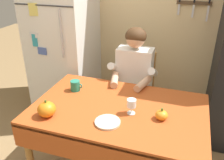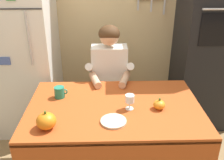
% 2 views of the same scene
% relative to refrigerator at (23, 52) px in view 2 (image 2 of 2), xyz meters
% --- Properties ---
extents(back_wall_assembly, '(3.70, 0.13, 2.60)m').
position_rel_refrigerator_xyz_m(back_wall_assembly, '(1.00, 0.39, 0.40)').
color(back_wall_assembly, '#D1B784').
rests_on(back_wall_assembly, ground).
extents(refrigerator, '(0.68, 0.71, 1.80)m').
position_rel_refrigerator_xyz_m(refrigerator, '(0.00, 0.00, 0.00)').
color(refrigerator, white).
rests_on(refrigerator, ground).
extents(wall_oven, '(0.60, 0.64, 2.10)m').
position_rel_refrigerator_xyz_m(wall_oven, '(2.00, 0.04, 0.15)').
color(wall_oven, black).
rests_on(wall_oven, ground).
extents(dining_table, '(1.40, 0.90, 0.74)m').
position_rel_refrigerator_xyz_m(dining_table, '(0.95, -0.88, -0.24)').
color(dining_table, '#9E6B33').
rests_on(dining_table, ground).
extents(chair_behind_person, '(0.40, 0.40, 0.93)m').
position_rel_refrigerator_xyz_m(chair_behind_person, '(0.92, -0.09, -0.39)').
color(chair_behind_person, '#9E6B33').
rests_on(chair_behind_person, ground).
extents(seated_person, '(0.47, 0.55, 1.25)m').
position_rel_refrigerator_xyz_m(seated_person, '(0.92, -0.28, -0.16)').
color(seated_person, '#38384C').
rests_on(seated_person, ground).
extents(coffee_mug, '(0.11, 0.09, 0.10)m').
position_rel_refrigerator_xyz_m(coffee_mug, '(0.49, -0.71, -0.11)').
color(coffee_mug, '#237F66').
rests_on(coffee_mug, dining_table).
extents(wine_glass, '(0.07, 0.07, 0.12)m').
position_rel_refrigerator_xyz_m(wine_glass, '(1.07, -0.92, -0.07)').
color(wine_glass, white).
rests_on(wine_glass, dining_table).
extents(pumpkin_large, '(0.09, 0.09, 0.10)m').
position_rel_refrigerator_xyz_m(pumpkin_large, '(1.30, -0.92, -0.12)').
color(pumpkin_large, orange).
rests_on(pumpkin_large, dining_table).
extents(pumpkin_medium, '(0.14, 0.14, 0.14)m').
position_rel_refrigerator_xyz_m(pumpkin_medium, '(0.47, -1.15, -0.10)').
color(pumpkin_medium, orange).
rests_on(pumpkin_medium, dining_table).
extents(serving_tray, '(0.19, 0.19, 0.02)m').
position_rel_refrigerator_xyz_m(serving_tray, '(0.94, -1.09, -0.15)').
color(serving_tray, beige).
rests_on(serving_tray, dining_table).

